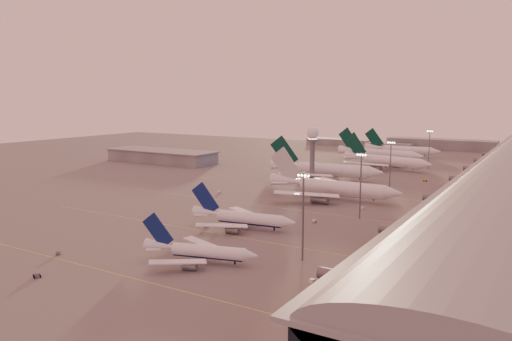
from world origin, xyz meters
The scene contains 26 objects.
ground centered at (0.00, 0.00, 0.00)m, with size 700.00×700.00×0.00m, color #565454.
taxiway_markings centered at (30.00, 56.00, 0.01)m, with size 180.00×185.25×0.02m.
hangar centered at (-120.00, 140.00, 4.32)m, with size 82.00×27.00×8.50m.
radar_tower centered at (5.00, 120.00, 20.95)m, with size 6.40×6.40×31.10m.
mast_a centered at (58.00, 0.00, 13.74)m, with size 3.60×0.56×25.00m.
mast_b centered at (55.00, 55.00, 13.74)m, with size 3.60×0.56×25.00m.
mast_c centered at (50.00, 110.00, 13.74)m, with size 3.60×0.56×25.00m.
mast_d centered at (48.00, 200.00, 13.74)m, with size 3.60×0.56×25.00m.
distant_horizon centered at (2.62, 325.14, 3.89)m, with size 165.00×37.50×9.00m.
narrowbody_near centered at (34.66, -16.49, 2.69)m, with size 33.34×26.26×13.31m.
narrowbody_mid centered at (25.17, 19.97, 3.12)m, with size 39.31×31.17×15.41m.
widebody_white centered at (32.45, 83.35, 3.86)m, with size 63.34×50.75×22.28m.
greentail_a centered at (7.89, 131.02, 4.18)m, with size 65.05×52.32×23.64m.
greentail_b centered at (25.10, 187.89, 3.96)m, with size 60.71×48.47×22.42m.
greentail_c centered at (9.99, 221.68, 4.12)m, with size 64.15×51.54×23.34m.
greentail_d centered at (14.94, 260.80, 3.75)m, with size 58.35×47.15×21.20m.
gsv_truck_a centered at (-4.43, -32.22, 1.18)m, with size 5.68×5.30×2.31m.
gsv_tug_near centered at (6.49, -47.38, 0.57)m, with size 3.75×4.50×1.11m.
gsv_catering_a centered at (68.12, -14.78, 2.28)m, with size 5.98×3.70×4.56m.
gsv_tug_mid centered at (13.49, 14.46, 0.49)m, with size 3.85×3.61×0.95m.
gsv_truck_b centered at (43.60, 40.02, 1.19)m, with size 6.09×3.31×2.33m.
gsv_truck_c centered at (-18.51, 67.97, 1.23)m, with size 6.31×4.67×2.42m.
gsv_catering_b centered at (51.03, 69.93, 2.16)m, with size 5.73×3.77×4.33m.
gsv_tug_far centered at (25.40, 101.13, 0.47)m, with size 2.91×3.68×0.92m.
gsv_truck_d centered at (-14.17, 127.95, 1.06)m, with size 3.55×5.44×2.07m.
gsv_tug_hangar centered at (57.00, 152.39, 0.54)m, with size 3.90×2.57×1.06m.
Camera 1 is at (116.90, -121.82, 45.50)m, focal length 35.00 mm.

